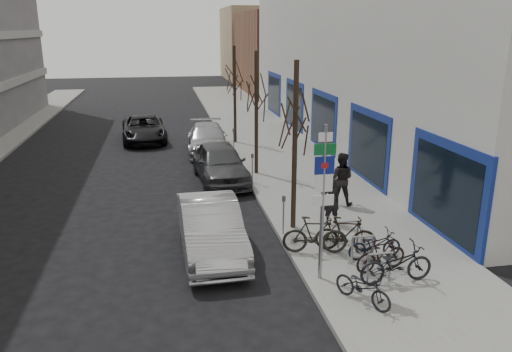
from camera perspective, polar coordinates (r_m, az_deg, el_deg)
name	(u,v)px	position (r m, az deg, el deg)	size (l,w,h in m)	color
ground	(228,291)	(12.97, -3.17, -13.04)	(120.00, 120.00, 0.00)	black
sidewalk_east	(297,172)	(22.89, 4.71, 0.43)	(5.00, 70.00, 0.15)	slate
commercial_building	(478,53)	(32.86, 24.04, 12.70)	(20.00, 32.00, 10.00)	#B7B7B2
brick_building_far	(302,53)	(53.24, 5.22, 13.86)	(12.00, 14.00, 8.00)	brown
tan_building_far	(274,44)	(67.88, 2.12, 14.89)	(13.00, 12.00, 9.00)	#937A5B
highway_sign_pole	(323,194)	(12.45, 7.68, -2.06)	(0.55, 0.10, 4.20)	gray
bike_rack	(363,246)	(14.11, 12.08, -7.85)	(0.66, 2.26, 0.83)	gray
tree_near	(296,107)	(15.40, 4.56, 7.92)	(1.80, 1.80, 5.50)	black
tree_mid	(256,84)	(21.69, 0.04, 10.45)	(1.80, 1.80, 5.50)	black
tree_far	(235,72)	(28.08, -2.47, 11.82)	(1.80, 1.80, 5.50)	black
meter_front	(284,211)	(15.63, 3.17, -4.03)	(0.10, 0.08, 1.27)	gray
meter_mid	(252,165)	(20.75, -0.42, 1.21)	(0.10, 0.08, 1.27)	gray
meter_back	(234,138)	(26.03, -2.57, 4.35)	(0.10, 0.08, 1.27)	gray
bike_near_left	(363,284)	(12.22, 12.16, -12.03)	(0.48, 1.58, 0.96)	black
bike_near_right	(381,254)	(13.84, 14.13, -8.65)	(0.47, 1.57, 0.95)	black
bike_mid_curb	(375,242)	(14.49, 13.43, -7.38)	(0.48, 1.59, 0.97)	black
bike_mid_inner	(315,234)	(14.49, 6.75, -6.65)	(0.56, 1.88, 1.14)	black
bike_far_curb	(397,261)	(13.27, 15.76, -9.30)	(0.60, 1.97, 1.20)	black
bike_far_inner	(346,234)	(14.76, 10.21, -6.50)	(0.53, 1.77, 1.08)	black
parked_car_front	(211,228)	(14.72, -5.21, -5.90)	(1.68, 4.83, 1.59)	#AEAEB3
parked_car_mid	(220,163)	(21.52, -4.12, 1.51)	(1.98, 4.92, 1.68)	#444549
parked_car_back	(207,139)	(26.82, -5.57, 4.26)	(2.07, 5.10, 1.48)	#A8A8AD
lane_car	(144,129)	(30.19, -12.72, 5.29)	(2.42, 5.26, 1.46)	black
pedestrian_near	(331,201)	(16.61, 8.61, -2.85)	(0.58, 0.38, 1.58)	black
pedestrian_far	(341,178)	(18.48, 9.67, -0.26)	(0.73, 0.49, 1.97)	black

